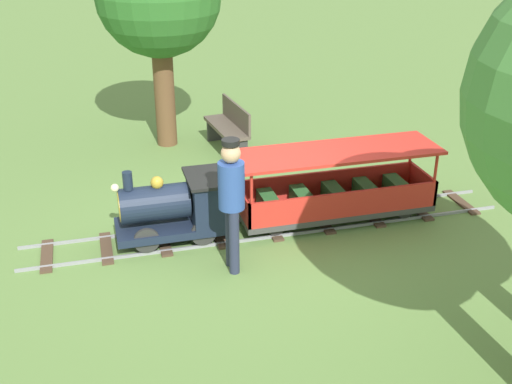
{
  "coord_description": "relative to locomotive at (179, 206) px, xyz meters",
  "views": [
    {
      "loc": [
        -7.1,
        1.92,
        4.0
      ],
      "look_at": [
        0.0,
        -0.01,
        0.55
      ],
      "focal_mm": 44.53,
      "sensor_mm": 36.0,
      "label": 1
    }
  ],
  "objects": [
    {
      "name": "locomotive",
      "position": [
        0.0,
        0.0,
        0.0
      ],
      "size": [
        0.75,
        1.45,
        0.97
      ],
      "color": "#192338",
      "rests_on": "ground_plane"
    },
    {
      "name": "ground_plane",
      "position": [
        0.0,
        -0.99,
        -0.48
      ],
      "size": [
        60.0,
        60.0,
        0.0
      ],
      "primitive_type": "plane",
      "color": "#608442"
    },
    {
      "name": "track",
      "position": [
        0.0,
        -1.2,
        -0.46
      ],
      "size": [
        0.79,
        6.4,
        0.04
      ],
      "color": "gray",
      "rests_on": "ground_plane"
    },
    {
      "name": "conductor_person",
      "position": [
        -0.85,
        -0.48,
        0.48
      ],
      "size": [
        0.3,
        0.3,
        1.62
      ],
      "color": "#282D47",
      "rests_on": "ground_plane"
    },
    {
      "name": "park_bench",
      "position": [
        2.9,
        -1.31,
        -0.07
      ],
      "size": [
        1.34,
        0.54,
        0.82
      ],
      "color": "brown",
      "rests_on": "ground_plane"
    },
    {
      "name": "passenger_car",
      "position": [
        0.0,
        -2.1,
        -0.06
      ],
      "size": [
        0.85,
        2.7,
        0.97
      ],
      "color": "#3F3F3F",
      "rests_on": "ground_plane"
    }
  ]
}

